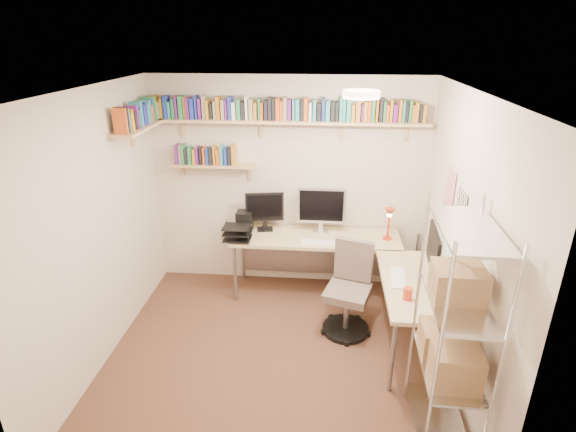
# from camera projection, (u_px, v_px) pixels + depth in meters

# --- Properties ---
(ground) EXTENTS (3.20, 3.20, 0.00)m
(ground) POSITION_uv_depth(u_px,v_px,m) (274.00, 355.00, 4.37)
(ground) COLOR #49291F
(ground) RESTS_ON ground
(room_shell) EXTENTS (3.24, 3.04, 2.52)m
(room_shell) POSITION_uv_depth(u_px,v_px,m) (273.00, 207.00, 3.79)
(room_shell) COLOR beige
(room_shell) RESTS_ON ground
(wall_shelves) EXTENTS (3.12, 1.09, 0.80)m
(wall_shelves) POSITION_uv_depth(u_px,v_px,m) (248.00, 121.00, 4.83)
(wall_shelves) COLOR tan
(wall_shelves) RESTS_ON ground
(corner_desk) EXTENTS (2.29, 1.90, 1.29)m
(corner_desk) POSITION_uv_depth(u_px,v_px,m) (328.00, 247.00, 4.92)
(corner_desk) COLOR #D4B489
(corner_desk) RESTS_ON ground
(office_chair) EXTENTS (0.53, 0.54, 0.97)m
(office_chair) POSITION_uv_depth(u_px,v_px,m) (349.00, 295.00, 4.62)
(office_chair) COLOR black
(office_chair) RESTS_ON ground
(wire_rack) EXTENTS (0.41, 0.82, 1.86)m
(wire_rack) POSITION_uv_depth(u_px,v_px,m) (453.00, 331.00, 3.13)
(wire_rack) COLOR silver
(wire_rack) RESTS_ON ground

